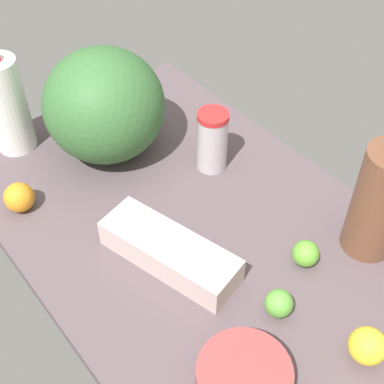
{
  "coord_description": "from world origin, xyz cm",
  "views": [
    {
      "loc": [
        -65.65,
        52.8,
        96.99
      ],
      "look_at": [
        0.0,
        0.0,
        13.0
      ],
      "focal_mm": 50.0,
      "sensor_mm": 36.0,
      "label": 1
    }
  ],
  "objects_px": {
    "egg_carton": "(170,252)",
    "lemon_loose": "(368,346)",
    "lime_near_front": "(279,303)",
    "orange_by_jug": "(19,197)",
    "watermelon": "(104,105)",
    "lime_beside_bowl": "(306,254)",
    "mixing_bowl": "(244,378)",
    "milk_jug": "(7,105)",
    "tumbler_cup": "(212,141)",
    "chocolate_milk_jug": "(380,202)"
  },
  "relations": [
    {
      "from": "egg_carton",
      "to": "lemon_loose",
      "type": "relative_size",
      "value": 4.38
    },
    {
      "from": "lime_near_front",
      "to": "egg_carton",
      "type": "bearing_deg",
      "value": 21.27
    },
    {
      "from": "egg_carton",
      "to": "orange_by_jug",
      "type": "xyz_separation_m",
      "value": [
        0.35,
        0.18,
        0.0
      ]
    },
    {
      "from": "watermelon",
      "to": "lime_beside_bowl",
      "type": "xyz_separation_m",
      "value": [
        -0.59,
        -0.12,
        -0.12
      ]
    },
    {
      "from": "mixing_bowl",
      "to": "orange_by_jug",
      "type": "relative_size",
      "value": 2.4
    },
    {
      "from": "lime_beside_bowl",
      "to": "lemon_loose",
      "type": "height_order",
      "value": "lemon_loose"
    },
    {
      "from": "watermelon",
      "to": "milk_jug",
      "type": "height_order",
      "value": "watermelon"
    },
    {
      "from": "tumbler_cup",
      "to": "milk_jug",
      "type": "xyz_separation_m",
      "value": [
        0.4,
        0.36,
        0.05
      ]
    },
    {
      "from": "chocolate_milk_jug",
      "to": "lemon_loose",
      "type": "relative_size",
      "value": 3.96
    },
    {
      "from": "lemon_loose",
      "to": "tumbler_cup",
      "type": "bearing_deg",
      "value": -11.81
    },
    {
      "from": "tumbler_cup",
      "to": "lime_near_front",
      "type": "bearing_deg",
      "value": 156.63
    },
    {
      "from": "watermelon",
      "to": "lime_beside_bowl",
      "type": "relative_size",
      "value": 5.17
    },
    {
      "from": "lemon_loose",
      "to": "lime_near_front",
      "type": "xyz_separation_m",
      "value": [
        0.17,
        0.06,
        -0.01
      ]
    },
    {
      "from": "watermelon",
      "to": "mixing_bowl",
      "type": "bearing_deg",
      "value": 166.53
    },
    {
      "from": "egg_carton",
      "to": "tumbler_cup",
      "type": "xyz_separation_m",
      "value": [
        0.18,
        -0.28,
        0.05
      ]
    },
    {
      "from": "lime_beside_bowl",
      "to": "tumbler_cup",
      "type": "bearing_deg",
      "value": -7.26
    },
    {
      "from": "egg_carton",
      "to": "lime_beside_bowl",
      "type": "distance_m",
      "value": 0.29
    },
    {
      "from": "lemon_loose",
      "to": "lime_near_front",
      "type": "height_order",
      "value": "lemon_loose"
    },
    {
      "from": "watermelon",
      "to": "lemon_loose",
      "type": "relative_size",
      "value": 4.24
    },
    {
      "from": "orange_by_jug",
      "to": "lemon_loose",
      "type": "height_order",
      "value": "same"
    },
    {
      "from": "watermelon",
      "to": "lemon_loose",
      "type": "bearing_deg",
      "value": -176.65
    },
    {
      "from": "egg_carton",
      "to": "watermelon",
      "type": "relative_size",
      "value": 1.03
    },
    {
      "from": "egg_carton",
      "to": "tumbler_cup",
      "type": "height_order",
      "value": "tumbler_cup"
    },
    {
      "from": "tumbler_cup",
      "to": "lime_near_front",
      "type": "relative_size",
      "value": 2.86
    },
    {
      "from": "orange_by_jug",
      "to": "tumbler_cup",
      "type": "bearing_deg",
      "value": -110.43
    },
    {
      "from": "watermelon",
      "to": "milk_jug",
      "type": "relative_size",
      "value": 1.1
    },
    {
      "from": "chocolate_milk_jug",
      "to": "watermelon",
      "type": "relative_size",
      "value": 0.94
    },
    {
      "from": "lime_beside_bowl",
      "to": "watermelon",
      "type": "bearing_deg",
      "value": 11.95
    },
    {
      "from": "watermelon",
      "to": "orange_by_jug",
      "type": "relative_size",
      "value": 4.24
    },
    {
      "from": "chocolate_milk_jug",
      "to": "lime_beside_bowl",
      "type": "relative_size",
      "value": 4.84
    },
    {
      "from": "tumbler_cup",
      "to": "lemon_loose",
      "type": "distance_m",
      "value": 0.61
    },
    {
      "from": "egg_carton",
      "to": "chocolate_milk_jug",
      "type": "distance_m",
      "value": 0.46
    },
    {
      "from": "tumbler_cup",
      "to": "chocolate_milk_jug",
      "type": "bearing_deg",
      "value": -166.52
    },
    {
      "from": "orange_by_jug",
      "to": "lemon_loose",
      "type": "bearing_deg",
      "value": -156.53
    },
    {
      "from": "chocolate_milk_jug",
      "to": "watermelon",
      "type": "height_order",
      "value": "watermelon"
    },
    {
      "from": "watermelon",
      "to": "lime_beside_bowl",
      "type": "height_order",
      "value": "watermelon"
    },
    {
      "from": "egg_carton",
      "to": "orange_by_jug",
      "type": "height_order",
      "value": "orange_by_jug"
    },
    {
      "from": "lemon_loose",
      "to": "lime_near_front",
      "type": "bearing_deg",
      "value": 18.82
    },
    {
      "from": "mixing_bowl",
      "to": "lime_near_front",
      "type": "relative_size",
      "value": 2.97
    },
    {
      "from": "egg_carton",
      "to": "lime_beside_bowl",
      "type": "height_order",
      "value": "egg_carton"
    },
    {
      "from": "egg_carton",
      "to": "chocolate_milk_jug",
      "type": "height_order",
      "value": "chocolate_milk_jug"
    },
    {
      "from": "orange_by_jug",
      "to": "lime_near_front",
      "type": "xyz_separation_m",
      "value": [
        -0.59,
        -0.27,
        -0.01
      ]
    },
    {
      "from": "chocolate_milk_jug",
      "to": "lime_near_front",
      "type": "xyz_separation_m",
      "value": [
        -0.0,
        0.28,
        -0.11
      ]
    },
    {
      "from": "mixing_bowl",
      "to": "lime_near_front",
      "type": "height_order",
      "value": "lime_near_front"
    },
    {
      "from": "chocolate_milk_jug",
      "to": "mixing_bowl",
      "type": "distance_m",
      "value": 0.46
    },
    {
      "from": "lime_beside_bowl",
      "to": "milk_jug",
      "type": "bearing_deg",
      "value": 22.06
    },
    {
      "from": "egg_carton",
      "to": "chocolate_milk_jug",
      "type": "relative_size",
      "value": 1.11
    },
    {
      "from": "watermelon",
      "to": "milk_jug",
      "type": "distance_m",
      "value": 0.26
    },
    {
      "from": "mixing_bowl",
      "to": "milk_jug",
      "type": "relative_size",
      "value": 0.62
    },
    {
      "from": "egg_carton",
      "to": "lime_beside_bowl",
      "type": "bearing_deg",
      "value": -144.11
    }
  ]
}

